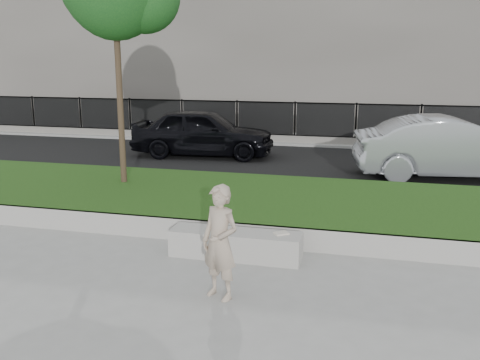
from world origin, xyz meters
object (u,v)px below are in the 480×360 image
(stone_bench, at_px, (236,244))
(car_silver, at_px, (451,148))
(man, at_px, (220,243))
(car_dark, at_px, (203,132))
(book, at_px, (281,233))

(stone_bench, height_order, car_silver, car_silver)
(man, height_order, car_silver, car_silver)
(man, distance_m, car_silver, 9.23)
(man, xyz_separation_m, car_silver, (3.90, 8.36, 0.07))
(car_dark, bearing_deg, book, -158.64)
(stone_bench, xyz_separation_m, car_dark, (-3.30, 8.38, 0.60))
(man, height_order, book, man)
(book, bearing_deg, car_silver, 26.91)
(man, height_order, car_dark, car_dark)
(car_silver, bearing_deg, man, 145.82)
(stone_bench, distance_m, car_dark, 9.02)
(stone_bench, relative_size, car_dark, 0.47)
(car_silver, bearing_deg, book, 144.68)
(man, relative_size, book, 7.09)
(car_dark, bearing_deg, car_silver, -106.13)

